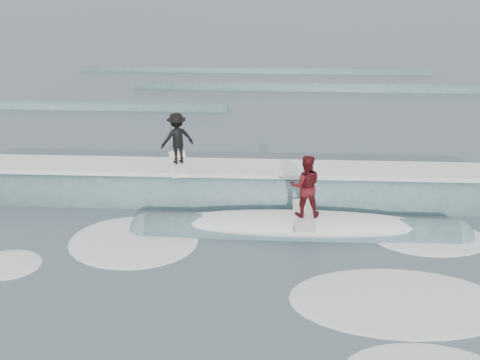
{
  "coord_description": "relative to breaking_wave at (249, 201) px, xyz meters",
  "views": [
    {
      "loc": [
        0.68,
        -11.26,
        7.94
      ],
      "look_at": [
        0.0,
        3.51,
        1.1
      ],
      "focal_mm": 40.0,
      "sensor_mm": 36.0,
      "label": 1
    }
  ],
  "objects": [
    {
      "name": "ground",
      "position": [
        -0.27,
        -4.19,
        -0.05
      ],
      "size": [
        160.0,
        160.0,
        0.0
      ],
      "primitive_type": "plane",
      "color": "#384852",
      "rests_on": "ground"
    },
    {
      "name": "whitewater",
      "position": [
        1.5,
        -5.04,
        -0.05
      ],
      "size": [
        13.72,
        8.89,
        0.1
      ],
      "color": "white",
      "rests_on": "ground"
    },
    {
      "name": "surfer_red",
      "position": [
        1.62,
        -1.87,
        1.38
      ],
      "size": [
        0.91,
        2.0,
        1.93
      ],
      "color": "silver",
      "rests_on": "ground"
    },
    {
      "name": "breaking_wave",
      "position": [
        0.0,
        0.0,
        0.0
      ],
      "size": [
        21.8,
        3.84,
        2.12
      ],
      "color": "#3D6666",
      "rests_on": "ground"
    },
    {
      "name": "surfer_black",
      "position": [
        -2.31,
        0.33,
        1.93
      ],
      "size": [
        1.23,
        2.07,
        1.76
      ],
      "color": "white",
      "rests_on": "ground"
    },
    {
      "name": "far_swells",
      "position": [
        -2.36,
        13.47,
        -0.05
      ],
      "size": [
        38.5,
        8.65,
        0.8
      ],
      "color": "#3D6666",
      "rests_on": "ground"
    }
  ]
}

